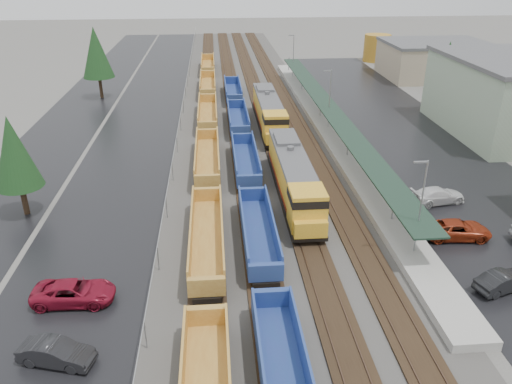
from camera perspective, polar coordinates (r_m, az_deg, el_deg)
ballast_strip at (r=73.97m, az=-0.80°, el=9.18°), size 20.00×160.00×0.08m
trackbed at (r=73.93m, az=-0.80°, el=9.26°), size 14.60×160.00×0.22m
west_parking_lot at (r=74.46m, az=-12.52°, el=8.66°), size 10.00×160.00×0.02m
west_road at (r=76.44m, az=-20.03°, el=8.16°), size 9.00×160.00×0.02m
east_commuter_lot at (r=68.63m, az=15.99°, el=6.85°), size 16.00×100.00×0.02m
station_platform at (r=65.68m, az=8.22°, el=7.42°), size 3.00×80.00×8.00m
chainlink_fence at (r=72.00m, az=-8.38°, el=9.75°), size 0.08×160.04×2.02m
distant_hills at (r=227.99m, az=8.24°, el=20.02°), size 301.00×140.00×25.20m
tree_west_near at (r=46.65m, az=-25.95°, el=4.10°), size 3.96×3.96×9.00m
tree_west_far at (r=83.89m, az=-17.81°, el=14.94°), size 4.84×4.84×11.00m
tree_east at (r=77.68m, az=20.96°, el=13.23°), size 4.40×4.40×10.00m
locomotive_lead at (r=45.97m, az=4.36°, el=1.63°), size 2.85×18.78×4.25m
locomotive_trail at (r=65.54m, az=1.50°, el=9.06°), size 2.85×18.78×4.25m
well_string_yellow at (r=53.74m, az=-5.57°, el=3.87°), size 2.50×113.97×2.22m
well_string_blue at (r=45.97m, az=-0.61°, el=0.10°), size 2.46×87.68×2.18m
storage_tank at (r=114.03m, az=13.65°, el=15.71°), size 5.55×5.55×5.55m
parked_car_west_b at (r=31.33m, az=-21.87°, el=-16.72°), size 2.57×4.51×1.41m
parked_car_west_c at (r=35.53m, az=-20.09°, el=-10.73°), size 2.66×5.43×1.48m
parked_car_east_a at (r=38.45m, az=26.44°, el=-9.11°), size 2.74×4.49×1.40m
parked_car_east_b at (r=43.56m, az=22.04°, el=-4.01°), size 2.88×5.49×1.47m
parked_car_east_c at (r=48.93m, az=20.05°, el=-0.38°), size 2.90×5.38×1.48m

